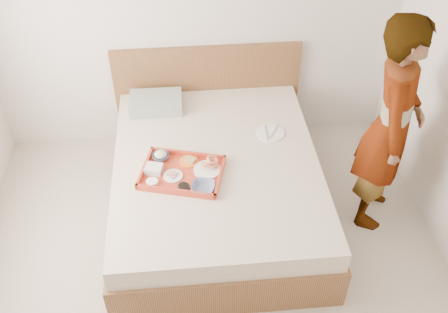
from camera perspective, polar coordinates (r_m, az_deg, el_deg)
name	(u,v)px	position (r m, az deg, el deg)	size (l,w,h in m)	color
wall_back	(193,7)	(4.28, -3.48, 16.36)	(3.50, 0.01, 2.60)	silver
bed	(217,185)	(4.05, -0.84, -3.18)	(1.65, 2.00, 0.53)	brown
headboard	(208,93)	(4.67, -1.85, 7.06)	(1.65, 0.06, 0.95)	brown
pillow	(156,103)	(4.40, -7.63, 5.97)	(0.44, 0.30, 0.11)	#9DA89B
tray	(182,172)	(3.74, -4.71, -1.78)	(0.58, 0.43, 0.05)	#CD452A
prawn_plate	(207,170)	(3.76, -1.89, -1.49)	(0.20, 0.20, 0.01)	white
navy_bowl_big	(203,187)	(3.61, -2.34, -3.45)	(0.17, 0.17, 0.04)	navy
sauce_dish	(184,187)	(3.62, -4.55, -3.46)	(0.09, 0.09, 0.03)	black
meat_plate	(173,176)	(3.73, -5.73, -2.18)	(0.14, 0.14, 0.01)	white
bread_plate	(189,161)	(3.84, -3.94, -0.54)	(0.14, 0.14, 0.01)	orange
salad_bowl	(161,157)	(3.87, -7.09, 0.00)	(0.13, 0.13, 0.04)	navy
plastic_tub	(154,169)	(3.77, -7.85, -1.39)	(0.12, 0.10, 0.05)	silver
cheese_round	(152,182)	(3.68, -8.05, -2.89)	(0.09, 0.09, 0.03)	white
dinner_plate	(270,133)	(4.12, 5.19, 2.64)	(0.23, 0.23, 0.01)	white
person	(391,127)	(3.83, 18.15, 3.16)	(0.63, 0.41, 1.73)	beige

